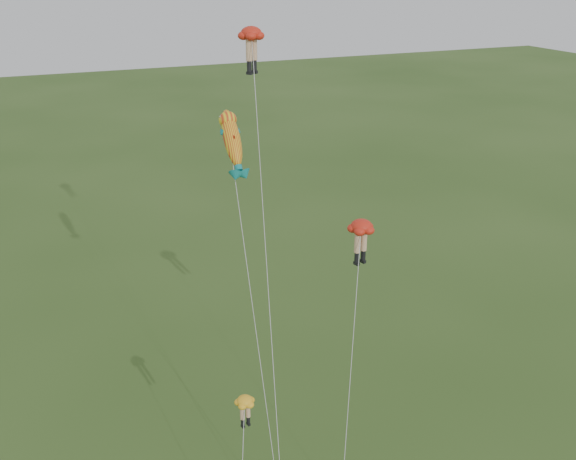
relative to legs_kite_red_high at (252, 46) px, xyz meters
name	(u,v)px	position (x,y,z in m)	size (l,w,h in m)	color
legs_kite_red_high	(252,46)	(0.00, 0.00, 0.00)	(3.82, 12.13, 23.19)	red
legs_kite_red_mid	(361,233)	(4.18, -4.60, -9.15)	(4.10, 5.75, 13.82)	red
legs_kite_yellow	(245,410)	(-3.81, -8.66, -15.05)	(1.85, 2.64, 7.85)	yellow
fish_kite	(232,141)	(-2.28, -3.36, -3.83)	(1.00, 7.21, 19.95)	yellow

